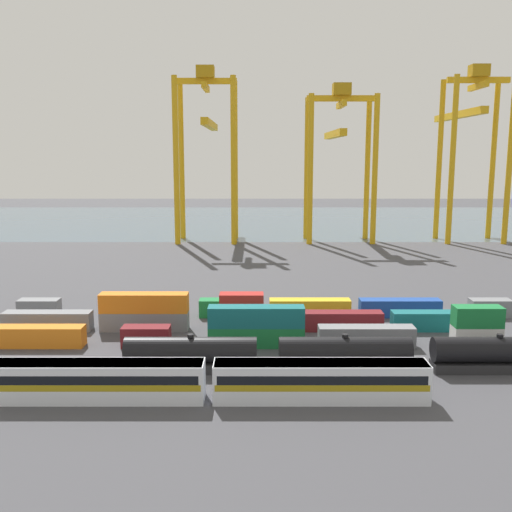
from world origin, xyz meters
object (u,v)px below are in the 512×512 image
Objects in this scene: shipping_container_20 at (487,308)px; freight_tank_row at (419,354)px; shipping_container_5 at (473,336)px; gantry_crane_east at (468,135)px; shipping_container_14 at (433,321)px; shipping_container_18 at (307,308)px; gantry_crane_central at (336,147)px; gantry_crane_west at (205,138)px; shipping_container_16 at (127,308)px; passenger_train at (206,380)px.

freight_tank_row is at bearing -126.47° from shipping_container_20.
shipping_container_5 is 104.31m from gantry_crane_east.
shipping_container_14 is at bearing -111.78° from gantry_crane_east.
shipping_container_18 is 0.28× the size of gantry_crane_central.
shipping_container_14 is at bearing -66.37° from gantry_crane_west.
shipping_container_5 is 107.20m from gantry_crane_west.
shipping_container_16 is at bearing 148.95° from freight_tank_row.
gantry_crane_west is at bearing 121.07° from shipping_container_20.
shipping_container_14 is at bearing -88.93° from gantry_crane_central.
shipping_container_5 is at bearing -16.53° from shipping_container_16.
shipping_container_14 is 99.88m from gantry_crane_west.
passenger_train is 3.56× the size of shipping_container_14.
gantry_crane_east reaches higher than freight_tank_row.
gantry_crane_central is (-11.96, 80.65, 24.87)m from shipping_container_20.
shipping_container_14 is 2.00× the size of shipping_container_20.
shipping_container_16 is 0.50× the size of shipping_container_18.
gantry_crane_west is at bearing 113.63° from shipping_container_14.
shipping_container_5 and shipping_container_20 have the same top height.
shipping_container_14 is 18.16m from shipping_container_18.
shipping_container_14 is (6.37, 15.62, -0.73)m from freight_tank_row.
gantry_crane_central reaches higher than shipping_container_16.
gantry_crane_east is (52.01, 81.22, 28.15)m from shipping_container_18.
gantry_crane_west reaches higher than shipping_container_16.
gantry_crane_west is 0.99× the size of gantry_crane_east.
gantry_crane_central is at bearing -0.61° from gantry_crane_west.
gantry_crane_west is at bearing 179.39° from gantry_crane_central.
shipping_container_16 is (-14.38, 30.36, -0.84)m from passenger_train.
gantry_crane_west is (-32.14, 103.62, 26.63)m from freight_tank_row.
freight_tank_row is at bearing -72.77° from gantry_crane_west.
shipping_container_18 is at bearing -100.63° from gantry_crane_central.
gantry_crane_west is (-38.51, 88.01, 27.35)m from shipping_container_14.
gantry_crane_east is (73.74, 0.17, 0.79)m from gantry_crane_west.
shipping_container_5 is 0.13× the size of gantry_crane_west.
passenger_train reaches higher than shipping_container_18.
shipping_container_20 is 0.13× the size of gantry_crane_west.
gantry_crane_west is at bearing 113.62° from shipping_container_5.
shipping_container_14 is 0.28× the size of gantry_crane_central.
shipping_container_5 is 0.14× the size of gantry_crane_central.
shipping_container_16 is 0.13× the size of gantry_crane_east.
gantry_crane_west is (-9.02, 111.41, 26.51)m from passenger_train.
shipping_container_16 and shipping_container_20 have the same top height.
shipping_container_5 is at bearing 26.82° from passenger_train.
gantry_crane_west is (-41.53, 94.97, 27.35)m from shipping_container_5.
freight_tank_row is 5.47× the size of shipping_container_14.
shipping_container_5 is at bearing -66.50° from shipping_container_14.
freight_tank_row is 16.88m from shipping_container_14.
shipping_container_18 is (-16.77, 6.96, 0.00)m from shipping_container_14.
shipping_container_16 is (-43.87, 6.96, 0.00)m from shipping_container_14.
shipping_container_18 is 2.00× the size of shipping_container_20.
gantry_crane_central is (15.14, 80.65, 24.87)m from shipping_container_18.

